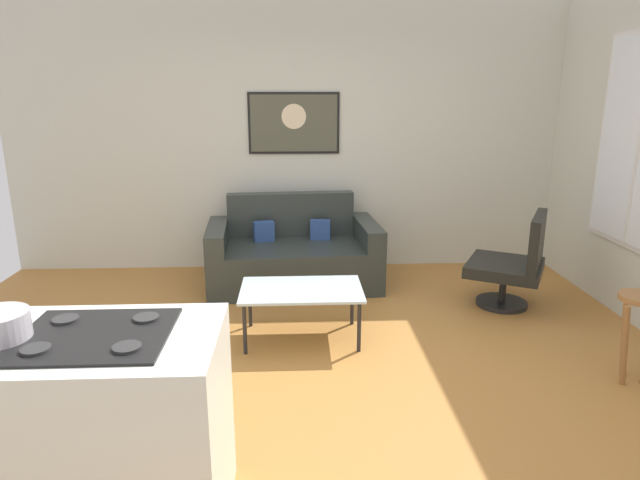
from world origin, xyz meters
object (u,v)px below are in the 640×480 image
couch (293,256)px  coffee_table (301,293)px  wall_painting (294,123)px  bar_stool (639,318)px  armchair (514,264)px

couch → coffee_table: size_ratio=1.84×
couch → wall_painting: size_ratio=1.82×
bar_stool → wall_painting: (-2.22, 2.60, 1.10)m
couch → coffee_table: 1.28m
couch → armchair: size_ratio=1.99×
couch → coffee_table: (0.06, -1.28, 0.09)m
armchair → couch: bearing=159.8°
bar_stool → wall_painting: 3.60m
couch → bar_stool: bearing=-42.3°
coffee_table → wall_painting: wall_painting is taller
bar_stool → couch: bearing=137.7°
wall_painting → coffee_table: bearing=-88.7°
coffee_table → bar_stool: bearing=-19.2°
couch → wall_painting: wall_painting is taller
couch → armchair: couch is taller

